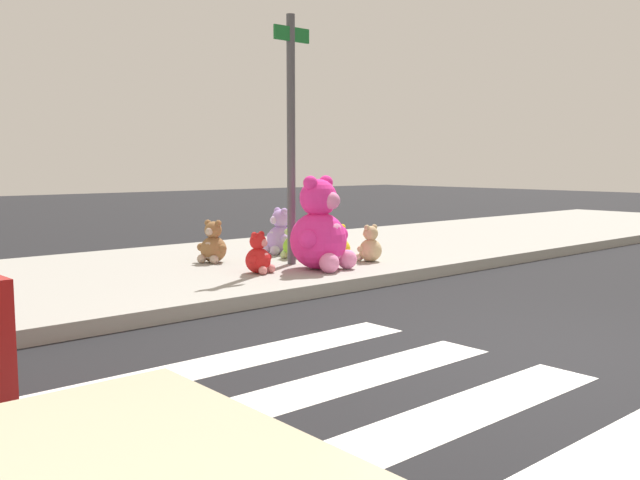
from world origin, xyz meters
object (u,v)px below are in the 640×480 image
(plush_pink_large, at_px, (321,232))
(plush_lavender, at_px, (280,235))
(plush_red, at_px, (259,257))
(plush_tan, at_px, (370,247))
(plush_lime, at_px, (292,244))
(sign_pole, at_px, (291,134))
(plush_brown, at_px, (213,245))
(plush_yellow, at_px, (339,246))

(plush_pink_large, distance_m, plush_lavender, 1.63)
(plush_red, xyz_separation_m, plush_tan, (1.72, -0.17, -0.00))
(plush_red, height_order, plush_tan, plush_red)
(plush_lime, height_order, plush_tan, plush_tan)
(plush_lavender, bearing_deg, plush_lime, -107.18)
(plush_tan, bearing_deg, plush_lime, 119.80)
(plush_lavender, relative_size, plush_tan, 1.35)
(plush_lime, xyz_separation_m, plush_tan, (0.56, -0.97, 0.00))
(sign_pole, xyz_separation_m, plush_lavender, (0.54, 0.94, -1.43))
(plush_lavender, bearing_deg, plush_tan, -74.24)
(sign_pole, xyz_separation_m, plush_pink_large, (-0.01, -0.58, -1.23))
(plush_pink_large, bearing_deg, plush_red, 161.91)
(plush_lavender, height_order, plush_red, plush_lavender)
(plush_pink_large, height_order, plush_tan, plush_pink_large)
(plush_pink_large, height_order, plush_brown, plush_pink_large)
(sign_pole, bearing_deg, plush_brown, 130.78)
(plush_yellow, distance_m, plush_brown, 1.71)
(sign_pole, xyz_separation_m, plush_yellow, (0.74, -0.11, -1.50))
(plush_lavender, bearing_deg, plush_yellow, -79.14)
(plush_brown, distance_m, plush_tan, 2.11)
(plush_lime, bearing_deg, plush_brown, 162.31)
(plush_tan, bearing_deg, sign_pole, 151.83)
(plush_pink_large, distance_m, plush_red, 0.85)
(plush_lavender, height_order, plush_tan, plush_lavender)
(plush_lavender, height_order, plush_brown, plush_lavender)
(plush_lime, xyz_separation_m, plush_red, (-1.17, -0.80, 0.00))
(sign_pole, height_order, plush_yellow, sign_pole)
(plush_tan, bearing_deg, plush_pink_large, -175.37)
(sign_pole, distance_m, plush_red, 1.72)
(sign_pole, xyz_separation_m, plush_red, (-0.78, -0.33, -1.50))
(sign_pole, bearing_deg, plush_pink_large, -90.76)
(plush_pink_large, relative_size, plush_lavender, 1.73)
(sign_pole, height_order, plush_lime, sign_pole)
(plush_red, distance_m, plush_tan, 1.73)
(plush_pink_large, bearing_deg, plush_brown, 116.39)
(plush_pink_large, xyz_separation_m, plush_lavender, (0.55, 1.52, -0.20))
(plush_yellow, bearing_deg, plush_lavender, 100.86)
(plush_pink_large, distance_m, plush_brown, 1.57)
(sign_pole, distance_m, plush_pink_large, 1.36)
(plush_lime, distance_m, plush_tan, 1.12)
(plush_pink_large, height_order, plush_lavender, plush_pink_large)
(plush_red, height_order, plush_brown, plush_brown)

